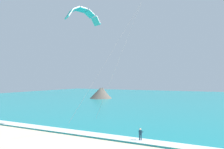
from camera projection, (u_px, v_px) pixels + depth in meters
name	position (u px, v px, depth m)	size (l,w,h in m)	color
sea	(208.00, 101.00, 78.41)	(200.00, 120.00, 0.20)	teal
surf_foam	(164.00, 144.00, 26.08)	(200.00, 2.07, 0.04)	white
surfboard	(140.00, 142.00, 27.52)	(0.57, 1.44, 0.09)	white
kitesurfer	(140.00, 134.00, 27.56)	(0.55, 0.55, 1.69)	#143347
kite_primary	(83.00, 14.00, 35.32)	(11.88, 6.46, 17.55)	teal
headland_left	(101.00, 93.00, 87.81)	(8.94, 8.94, 4.40)	#665B51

